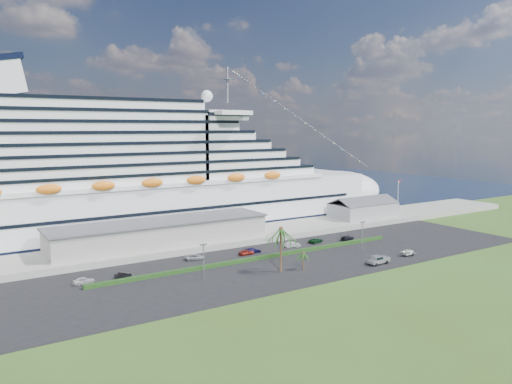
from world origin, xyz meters
TOP-DOWN VIEW (x-y plane):
  - ground at (0.00, 0.00)m, footprint 420.00×420.00m
  - asphalt_lot at (0.00, 11.00)m, footprint 140.00×38.00m
  - wharf at (0.00, 40.00)m, footprint 240.00×20.00m
  - water at (0.00, 130.00)m, footprint 420.00×160.00m
  - cruise_ship at (-21.53, 64.00)m, footprint 191.00×38.00m
  - terminal_building at (-25.00, 40.00)m, footprint 61.00×15.00m
  - port_shed at (52.00, 40.00)m, footprint 24.00×12.31m
  - flagpole at (70.04, 40.00)m, footprint 1.08×0.16m
  - hedge at (-8.00, 16.00)m, footprint 88.00×1.10m
  - lamp_post_left at (-28.00, 8.00)m, footprint 1.60×0.35m
  - lamp_post_right at (20.00, 8.00)m, footprint 1.60×0.35m
  - palm_tall at (-10.00, 4.00)m, footprint 8.82×8.82m
  - palm_short at (-4.50, 2.50)m, footprint 3.53×3.53m
  - parked_car_0 at (-50.97, 19.65)m, footprint 4.53×1.93m
  - parked_car_1 at (-42.37, 19.68)m, footprint 3.83×1.72m
  - parked_car_2 at (-22.09, 24.73)m, footprint 5.40×3.45m
  - parked_car_3 at (-6.09, 22.65)m, footprint 5.05×2.39m
  - parked_car_4 at (-8.52, 21.71)m, footprint 4.31×1.84m
  - parked_car_5 at (6.93, 21.98)m, footprint 4.77×3.19m
  - parked_car_6 at (15.99, 22.82)m, footprint 5.38×3.51m
  - parked_car_7 at (26.15, 20.35)m, footprint 5.10×2.82m
  - pickup_truck at (14.14, -3.55)m, footprint 6.16×2.48m
  - boat_trailer at (27.22, -1.99)m, footprint 5.66×3.92m

SIDE VIEW (x-z plane):
  - ground at x=0.00m, z-range 0.00..0.00m
  - water at x=0.00m, z-range 0.00..0.02m
  - asphalt_lot at x=0.00m, z-range 0.00..0.12m
  - hedge at x=-8.00m, z-range 0.12..1.02m
  - parked_car_1 at x=-42.37m, z-range 0.12..1.34m
  - parked_car_6 at x=15.99m, z-range 0.12..1.50m
  - parked_car_2 at x=-22.09m, z-range 0.12..1.51m
  - parked_car_7 at x=26.15m, z-range 0.12..1.52m
  - parked_car_3 at x=-6.09m, z-range 0.12..1.54m
  - parked_car_4 at x=-8.52m, z-range 0.12..1.57m
  - parked_car_5 at x=6.93m, z-range 0.12..1.61m
  - parked_car_0 at x=-50.97m, z-range 0.12..1.65m
  - wharf at x=0.00m, z-range 0.00..1.80m
  - boat_trailer at x=27.22m, z-range 0.38..1.97m
  - pickup_truck at x=14.14m, z-range 0.23..2.37m
  - palm_short at x=-4.50m, z-range 1.38..5.95m
  - port_shed at x=52.00m, z-range 0.71..8.08m
  - terminal_building at x=-25.00m, z-range 1.86..8.16m
  - lamp_post_left at x=-28.00m, z-range 1.21..9.48m
  - lamp_post_right at x=20.00m, z-range 1.21..9.48m
  - flagpole at x=70.04m, z-range 2.27..14.27m
  - palm_tall at x=-10.00m, z-range 3.64..14.77m
  - cruise_ship at x=-21.53m, z-range -10.31..43.69m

